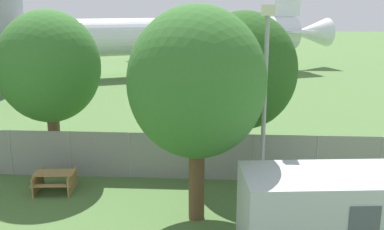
% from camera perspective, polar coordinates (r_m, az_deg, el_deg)
% --- Properties ---
extents(perimeter_fence, '(56.07, 0.07, 1.96)m').
position_cam_1_polar(perimeter_fence, '(18.86, -7.87, -5.07)').
color(perimeter_fence, gray).
rests_on(perimeter_fence, ground).
extents(airplane, '(36.00, 29.23, 11.26)m').
position_cam_1_polar(airplane, '(46.72, -2.60, 9.94)').
color(airplane, white).
rests_on(airplane, ground).
extents(portable_cabin, '(4.88, 2.85, 2.39)m').
position_cam_1_polar(portable_cabin, '(13.81, 16.25, -11.81)').
color(portable_cabin, silver).
rests_on(portable_cabin, ground).
extents(picnic_bench_near_cabin, '(1.65, 1.53, 0.76)m').
position_cam_1_polar(picnic_bench_near_cabin, '(18.35, -17.01, -7.82)').
color(picnic_bench_near_cabin, '#A37A47').
rests_on(picnic_bench_near_cabin, ground).
extents(tree_left_of_cabin, '(4.30, 4.30, 6.89)m').
position_cam_1_polar(tree_left_of_cabin, '(19.88, -17.68, 5.82)').
color(tree_left_of_cabin, brown).
rests_on(tree_left_of_cabin, ground).
extents(tree_behind_benches, '(4.46, 4.46, 6.84)m').
position_cam_1_polar(tree_behind_benches, '(18.84, 6.53, 5.55)').
color(tree_behind_benches, '#4C3823').
rests_on(tree_behind_benches, ground).
extents(tree_far_right, '(4.42, 4.42, 7.10)m').
position_cam_1_polar(tree_far_right, '(14.21, 0.61, 4.08)').
color(tree_far_right, brown).
rests_on(tree_far_right, ground).
extents(light_mast, '(0.44, 0.44, 7.05)m').
position_cam_1_polar(light_mast, '(16.11, 9.27, 4.06)').
color(light_mast, '#99999E').
rests_on(light_mast, ground).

